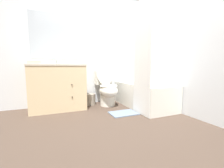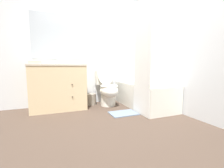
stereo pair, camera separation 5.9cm
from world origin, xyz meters
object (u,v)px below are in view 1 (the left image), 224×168
(wastebasket, at_px, (90,99))
(hand_towel_folded, at_px, (34,62))
(toilet, at_px, (107,89))
(vanity_cabinet, at_px, (58,87))
(sink_faucet, at_px, (57,63))
(bath_mat, at_px, (124,113))
(bathtub, at_px, (143,95))
(bath_towel_folded, at_px, (154,83))
(tissue_box, at_px, (60,62))

(wastebasket, xyz_separation_m, hand_towel_folded, (-1.04, -0.32, 0.80))
(toilet, relative_size, wastebasket, 3.54)
(toilet, bearing_deg, vanity_cabinet, 175.61)
(sink_faucet, xyz_separation_m, wastebasket, (0.67, -0.08, -0.81))
(toilet, relative_size, hand_towel_folded, 4.31)
(toilet, height_order, hand_towel_folded, hand_towel_folded)
(vanity_cabinet, relative_size, wastebasket, 4.05)
(vanity_cabinet, relative_size, hand_towel_folded, 4.93)
(sink_faucet, bearing_deg, bath_mat, -42.08)
(bathtub, relative_size, bath_mat, 3.00)
(vanity_cabinet, bearing_deg, sink_faucet, 90.00)
(wastebasket, bearing_deg, bath_towel_folded, -47.35)
(hand_towel_folded, distance_m, bath_towel_folded, 2.14)
(toilet, relative_size, tissue_box, 6.23)
(wastebasket, height_order, hand_towel_folded, hand_towel_folded)
(toilet, xyz_separation_m, bath_towel_folded, (0.60, -0.83, 0.19))
(vanity_cabinet, distance_m, sink_faucet, 0.51)
(hand_towel_folded, bearing_deg, bathtub, -6.88)
(toilet, bearing_deg, bathtub, -28.37)
(vanity_cabinet, distance_m, tissue_box, 0.50)
(wastebasket, height_order, tissue_box, tissue_box)
(bathtub, xyz_separation_m, tissue_box, (-1.63, 0.49, 0.69))
(wastebasket, xyz_separation_m, bath_towel_folded, (0.95, -1.03, 0.42))
(bath_towel_folded, bearing_deg, vanity_cabinet, 150.66)
(tissue_box, bearing_deg, hand_towel_folded, -150.59)
(vanity_cabinet, distance_m, bath_towel_folded, 1.85)
(bath_towel_folded, bearing_deg, sink_faucet, 145.53)
(sink_faucet, distance_m, bath_mat, 1.71)
(bathtub, bearing_deg, bath_mat, -152.72)
(wastebasket, bearing_deg, sink_faucet, 173.16)
(tissue_box, distance_m, hand_towel_folded, 0.50)
(bathtub, height_order, wastebasket, bathtub)
(toilet, height_order, bath_towel_folded, toilet)
(vanity_cabinet, xyz_separation_m, toilet, (1.01, -0.08, -0.10))
(toilet, bearing_deg, bath_mat, -85.12)
(sink_faucet, distance_m, tissue_box, 0.16)
(toilet, relative_size, bath_towel_folded, 2.65)
(vanity_cabinet, relative_size, bath_mat, 2.13)
(bath_towel_folded, relative_size, bath_mat, 0.70)
(wastebasket, distance_m, tissue_box, 1.02)
(bathtub, bearing_deg, wastebasket, 151.11)
(wastebasket, relative_size, bath_towel_folded, 0.75)
(bathtub, distance_m, bath_mat, 0.74)
(wastebasket, bearing_deg, tissue_box, -173.36)
(vanity_cabinet, distance_m, bathtub, 1.76)
(sink_faucet, distance_m, toilet, 1.20)
(bath_mat, bearing_deg, hand_towel_folded, 158.49)
(sink_faucet, bearing_deg, hand_towel_folded, -133.49)
(vanity_cabinet, xyz_separation_m, sink_faucet, (-0.00, 0.20, 0.47))
(vanity_cabinet, distance_m, bath_mat, 1.39)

